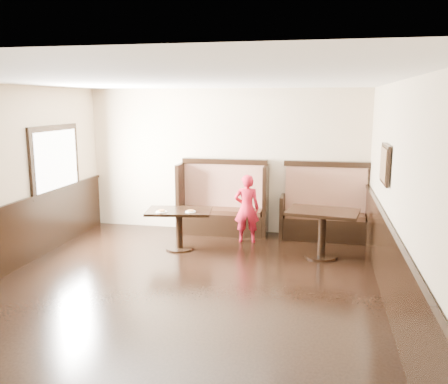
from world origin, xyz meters
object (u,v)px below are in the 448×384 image
(table_main, at_px, (179,219))
(child, at_px, (247,208))
(booth_neighbor, at_px, (325,213))
(booth_main, at_px, (223,206))
(table_neighbor, at_px, (322,222))

(table_main, relative_size, child, 0.95)
(booth_neighbor, bearing_deg, booth_main, 179.95)
(table_main, xyz_separation_m, child, (1.08, 0.67, 0.09))
(child, bearing_deg, booth_neighbor, -167.51)
(table_main, xyz_separation_m, table_neighbor, (2.44, 0.06, 0.05))
(booth_main, distance_m, child, 0.77)
(table_neighbor, relative_size, child, 0.99)
(table_neighbor, height_order, child, child)
(booth_main, relative_size, booth_neighbor, 1.06)
(booth_main, relative_size, table_main, 1.46)
(booth_main, bearing_deg, table_main, -113.84)
(booth_main, xyz_separation_m, child, (0.55, -0.53, 0.10))
(booth_neighbor, bearing_deg, child, -159.18)
(booth_neighbor, xyz_separation_m, table_main, (-2.48, -1.20, 0.06))
(booth_neighbor, relative_size, table_main, 1.38)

